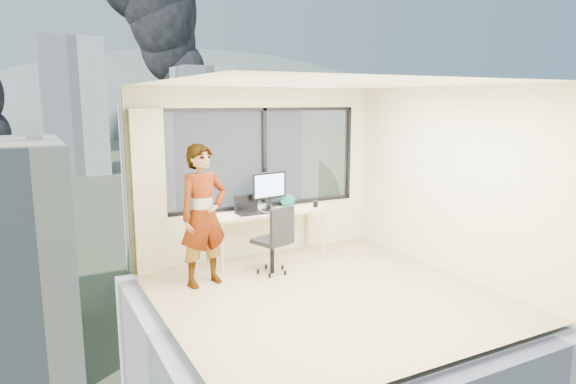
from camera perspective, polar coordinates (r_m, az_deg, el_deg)
floor at (r=6.56m, az=4.15°, el=-11.32°), size 4.00×4.00×0.01m
ceiling at (r=6.11m, az=4.47°, el=12.00°), size 4.00×4.00×0.01m
wall_front at (r=4.67m, az=17.45°, el=-3.95°), size 4.00×0.01×2.60m
wall_left at (r=5.43m, az=-13.89°, el=-1.83°), size 0.01×4.00×2.60m
wall_right at (r=7.45m, az=17.47°, el=1.20°), size 0.01×4.00×2.60m
window_wall at (r=7.94m, az=-3.05°, el=3.83°), size 3.30×0.16×1.55m
curtain at (r=7.32m, az=-15.30°, el=-0.03°), size 0.45×0.14×2.30m
desk at (r=7.83m, az=-2.26°, el=-4.83°), size 1.80×0.60×0.75m
chair at (r=7.16m, az=-1.80°, el=-5.26°), size 0.64×0.64×1.00m
person at (r=6.72m, az=-9.46°, el=-2.60°), size 0.76×0.58×1.86m
monitor at (r=7.76m, az=-2.14°, el=0.13°), size 0.61×0.22×0.60m
game_console at (r=7.96m, az=-3.19°, el=-1.57°), size 0.30×0.25×0.07m
laptop at (r=7.55m, az=-4.30°, el=-1.54°), size 0.39×0.41×0.25m
cellphone at (r=7.57m, az=-2.39°, el=-2.38°), size 0.13×0.08×0.01m
pen_cup at (r=8.04m, az=3.10°, el=-1.35°), size 0.08×0.08×0.09m
handbag at (r=8.05m, az=-0.00°, el=-0.96°), size 0.26×0.14×0.19m
exterior_ground at (r=126.28m, az=-26.06°, el=1.69°), size 400.00×400.00×0.04m
near_bldg_b at (r=46.55m, az=-8.18°, el=-0.31°), size 14.00×13.00×16.00m
near_bldg_c at (r=48.33m, az=16.84°, el=-3.90°), size 12.00×10.00×10.00m
far_tower_b at (r=125.68m, az=-22.92°, el=8.76°), size 13.00×13.00×30.00m
far_tower_c at (r=153.02m, az=-9.49°, el=8.78°), size 15.00×15.00×26.00m
hill_b at (r=341.56m, az=-10.23°, el=7.28°), size 300.00×220.00×96.00m
tree_b at (r=27.04m, az=-9.71°, el=-16.08°), size 7.60×7.60×9.00m
tree_c at (r=52.99m, az=1.40°, el=-2.24°), size 8.40×8.40×10.00m
smoke_plume_b at (r=186.23m, az=-9.76°, el=17.64°), size 30.00×18.00×70.00m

